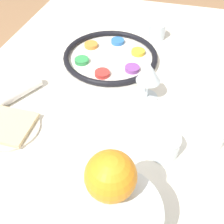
{
  "coord_description": "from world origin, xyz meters",
  "views": [
    {
      "loc": [
        0.56,
        0.17,
        1.26
      ],
      "look_at": [
        0.08,
        0.04,
        0.74
      ],
      "focal_mm": 42.0,
      "sensor_mm": 36.0,
      "label": 1
    }
  ],
  "objects_px": {
    "wine_glass": "(149,74)",
    "bread_plate": "(10,127)",
    "orange_fruit": "(111,176)",
    "cup_mid": "(210,136)",
    "seder_plate": "(111,57)",
    "napkin_roll": "(12,95)",
    "cup_far": "(165,145)",
    "cup_near": "(156,31)",
    "fruit_stand": "(115,215)"
  },
  "relations": [
    {
      "from": "wine_glass",
      "to": "fruit_stand",
      "type": "relative_size",
      "value": 0.74
    },
    {
      "from": "bread_plate",
      "to": "cup_near",
      "type": "xyz_separation_m",
      "value": [
        -0.59,
        0.31,
        0.02
      ]
    },
    {
      "from": "cup_near",
      "to": "cup_mid",
      "type": "distance_m",
      "value": 0.55
    },
    {
      "from": "napkin_roll",
      "to": "cup_far",
      "type": "xyz_separation_m",
      "value": [
        0.08,
        0.47,
        0.01
      ]
    },
    {
      "from": "cup_near",
      "to": "bread_plate",
      "type": "bearing_deg",
      "value": -27.97
    },
    {
      "from": "seder_plate",
      "to": "cup_far",
      "type": "relative_size",
      "value": 4.67
    },
    {
      "from": "wine_glass",
      "to": "cup_mid",
      "type": "distance_m",
      "value": 0.24
    },
    {
      "from": "cup_near",
      "to": "napkin_roll",
      "type": "bearing_deg",
      "value": -37.35
    },
    {
      "from": "orange_fruit",
      "to": "cup_far",
      "type": "xyz_separation_m",
      "value": [
        -0.19,
        0.09,
        -0.13
      ]
    },
    {
      "from": "wine_glass",
      "to": "cup_far",
      "type": "xyz_separation_m",
      "value": [
        0.2,
        0.08,
        -0.06
      ]
    },
    {
      "from": "orange_fruit",
      "to": "bread_plate",
      "type": "distance_m",
      "value": 0.4
    },
    {
      "from": "orange_fruit",
      "to": "cup_near",
      "type": "height_order",
      "value": "orange_fruit"
    },
    {
      "from": "seder_plate",
      "to": "cup_mid",
      "type": "distance_m",
      "value": 0.46
    },
    {
      "from": "cup_mid",
      "to": "fruit_stand",
      "type": "bearing_deg",
      "value": -32.08
    },
    {
      "from": "fruit_stand",
      "to": "cup_near",
      "type": "xyz_separation_m",
      "value": [
        -0.79,
        -0.03,
        -0.05
      ]
    },
    {
      "from": "wine_glass",
      "to": "fruit_stand",
      "type": "height_order",
      "value": "wine_glass"
    },
    {
      "from": "seder_plate",
      "to": "napkin_roll",
      "type": "xyz_separation_m",
      "value": [
        0.28,
        -0.23,
        0.0
      ]
    },
    {
      "from": "seder_plate",
      "to": "cup_near",
      "type": "bearing_deg",
      "value": 145.95
    },
    {
      "from": "orange_fruit",
      "to": "cup_mid",
      "type": "distance_m",
      "value": 0.34
    },
    {
      "from": "wine_glass",
      "to": "cup_mid",
      "type": "relative_size",
      "value": 1.72
    },
    {
      "from": "fruit_stand",
      "to": "cup_mid",
      "type": "xyz_separation_m",
      "value": [
        -0.28,
        0.18,
        -0.05
      ]
    },
    {
      "from": "seder_plate",
      "to": "cup_near",
      "type": "height_order",
      "value": "cup_near"
    },
    {
      "from": "wine_glass",
      "to": "orange_fruit",
      "type": "xyz_separation_m",
      "value": [
        0.39,
        -0.01,
        0.07
      ]
    },
    {
      "from": "fruit_stand",
      "to": "cup_mid",
      "type": "bearing_deg",
      "value": 147.92
    },
    {
      "from": "seder_plate",
      "to": "wine_glass",
      "type": "bearing_deg",
      "value": 43.93
    },
    {
      "from": "wine_glass",
      "to": "orange_fruit",
      "type": "bearing_deg",
      "value": -1.33
    },
    {
      "from": "seder_plate",
      "to": "bread_plate",
      "type": "xyz_separation_m",
      "value": [
        0.39,
        -0.18,
        -0.01
      ]
    },
    {
      "from": "fruit_stand",
      "to": "cup_mid",
      "type": "distance_m",
      "value": 0.34
    },
    {
      "from": "cup_far",
      "to": "cup_near",
      "type": "bearing_deg",
      "value": -169.58
    },
    {
      "from": "wine_glass",
      "to": "bread_plate",
      "type": "height_order",
      "value": "wine_glass"
    },
    {
      "from": "wine_glass",
      "to": "cup_far",
      "type": "height_order",
      "value": "wine_glass"
    },
    {
      "from": "orange_fruit",
      "to": "napkin_roll",
      "type": "bearing_deg",
      "value": -124.92
    },
    {
      "from": "cup_far",
      "to": "napkin_roll",
      "type": "bearing_deg",
      "value": -99.46
    },
    {
      "from": "orange_fruit",
      "to": "bread_plate",
      "type": "relative_size",
      "value": 0.57
    },
    {
      "from": "seder_plate",
      "to": "fruit_stand",
      "type": "bearing_deg",
      "value": 16.01
    },
    {
      "from": "orange_fruit",
      "to": "cup_mid",
      "type": "relative_size",
      "value": 1.26
    },
    {
      "from": "bread_plate",
      "to": "fruit_stand",
      "type": "bearing_deg",
      "value": 60.84
    },
    {
      "from": "orange_fruit",
      "to": "cup_far",
      "type": "distance_m",
      "value": 0.25
    },
    {
      "from": "seder_plate",
      "to": "orange_fruit",
      "type": "height_order",
      "value": "orange_fruit"
    },
    {
      "from": "wine_glass",
      "to": "napkin_roll",
      "type": "xyz_separation_m",
      "value": [
        0.12,
        -0.39,
        -0.07
      ]
    },
    {
      "from": "orange_fruit",
      "to": "cup_mid",
      "type": "bearing_deg",
      "value": 142.05
    },
    {
      "from": "napkin_roll",
      "to": "cup_near",
      "type": "relative_size",
      "value": 2.65
    },
    {
      "from": "seder_plate",
      "to": "cup_far",
      "type": "bearing_deg",
      "value": 33.35
    },
    {
      "from": "wine_glass",
      "to": "cup_near",
      "type": "bearing_deg",
      "value": -176.06
    },
    {
      "from": "seder_plate",
      "to": "bread_plate",
      "type": "height_order",
      "value": "seder_plate"
    },
    {
      "from": "orange_fruit",
      "to": "fruit_stand",
      "type": "bearing_deg",
      "value": 26.63
    },
    {
      "from": "wine_glass",
      "to": "bread_plate",
      "type": "relative_size",
      "value": 0.78
    },
    {
      "from": "bread_plate",
      "to": "napkin_roll",
      "type": "distance_m",
      "value": 0.12
    },
    {
      "from": "napkin_roll",
      "to": "cup_mid",
      "type": "height_order",
      "value": "cup_mid"
    },
    {
      "from": "napkin_roll",
      "to": "cup_far",
      "type": "bearing_deg",
      "value": 80.54
    }
  ]
}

